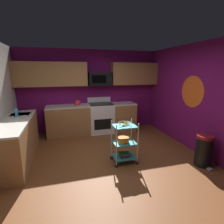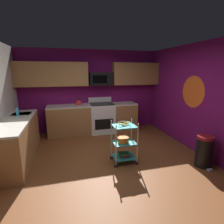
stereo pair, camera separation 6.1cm
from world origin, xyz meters
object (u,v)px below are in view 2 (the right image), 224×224
(kettle, at_px, (79,103))
(oven_range, at_px, (102,118))
(microwave, at_px, (101,79))
(fruit_bowl, at_px, (124,124))
(dish_soap_bottle, at_px, (17,112))
(mixing_bowl_large, at_px, (123,140))
(book_stack, at_px, (124,154))
(trash_can, at_px, (204,151))
(rolling_cart, at_px, (124,143))

(kettle, bearing_deg, oven_range, 0.31)
(microwave, distance_m, fruit_bowl, 2.32)
(microwave, height_order, dish_soap_bottle, microwave)
(oven_range, xyz_separation_m, fruit_bowl, (0.07, -2.07, 0.40))
(mixing_bowl_large, xyz_separation_m, book_stack, (0.02, 0.00, -0.35))
(oven_range, relative_size, fruit_bowl, 4.04)
(microwave, distance_m, trash_can, 3.47)
(oven_range, height_order, rolling_cart, oven_range)
(rolling_cart, relative_size, book_stack, 3.63)
(fruit_bowl, distance_m, trash_can, 1.75)
(oven_range, relative_size, mixing_bowl_large, 4.37)
(microwave, height_order, rolling_cart, microwave)
(microwave, distance_m, rolling_cart, 2.51)
(oven_range, xyz_separation_m, rolling_cart, (0.07, -2.07, -0.03))
(oven_range, distance_m, trash_can, 3.11)
(oven_range, distance_m, kettle, 0.89)
(oven_range, relative_size, trash_can, 1.67)
(mixing_bowl_large, bearing_deg, book_stack, 0.00)
(oven_range, bearing_deg, book_stack, -88.19)
(microwave, bearing_deg, rolling_cart, -88.26)
(oven_range, xyz_separation_m, dish_soap_bottle, (-2.19, -1.04, 0.54))
(kettle, height_order, dish_soap_bottle, kettle)
(fruit_bowl, relative_size, book_stack, 1.08)
(kettle, xyz_separation_m, trash_can, (2.34, -2.64, -0.67))
(microwave, height_order, kettle, microwave)
(microwave, height_order, book_stack, microwave)
(microwave, bearing_deg, fruit_bowl, -88.26)
(dish_soap_bottle, bearing_deg, kettle, 35.01)
(dish_soap_bottle, xyz_separation_m, trash_can, (3.82, -1.60, -0.69))
(book_stack, bearing_deg, mixing_bowl_large, 180.00)
(book_stack, relative_size, dish_soap_bottle, 1.26)
(microwave, xyz_separation_m, dish_soap_bottle, (-2.19, -1.14, -0.68))
(fruit_bowl, height_order, kettle, kettle)
(mixing_bowl_large, relative_size, dish_soap_bottle, 1.26)
(kettle, bearing_deg, dish_soap_bottle, -144.99)
(rolling_cart, bearing_deg, mixing_bowl_large, 180.00)
(oven_range, relative_size, dish_soap_bottle, 5.50)
(mixing_bowl_large, bearing_deg, kettle, 110.28)
(rolling_cart, bearing_deg, microwave, 91.74)
(microwave, xyz_separation_m, trash_can, (1.63, -2.75, -1.37))
(rolling_cart, bearing_deg, fruit_bowl, -177.61)
(book_stack, height_order, trash_can, trash_can)
(kettle, bearing_deg, trash_can, -48.37)
(rolling_cart, bearing_deg, kettle, 110.79)
(rolling_cart, bearing_deg, trash_can, -20.19)
(book_stack, distance_m, trash_can, 1.67)
(rolling_cart, relative_size, kettle, 3.47)
(fruit_bowl, bearing_deg, rolling_cart, 2.39)
(fruit_bowl, xyz_separation_m, trash_can, (1.56, -0.57, -0.55))
(dish_soap_bottle, bearing_deg, book_stack, -24.54)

